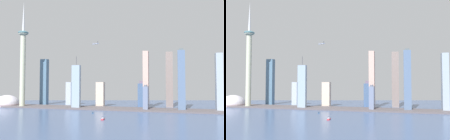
% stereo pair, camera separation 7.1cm
% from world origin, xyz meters
% --- Properties ---
extents(waterfront_pier, '(782.89, 77.82, 3.81)m').
position_xyz_m(waterfront_pier, '(0.00, 499.61, 1.91)').
color(waterfront_pier, '#585155').
rests_on(waterfront_pier, ground).
extents(observation_tower, '(32.02, 32.02, 334.38)m').
position_xyz_m(observation_tower, '(-267.90, 484.73, 150.29)').
color(observation_tower, beige).
rests_on(observation_tower, ground).
extents(stadium_dome, '(82.88, 82.88, 55.08)m').
position_xyz_m(stadium_dome, '(-336.23, 500.61, 7.58)').
color(stadium_dome, '#A08D92').
rests_on(stadium_dome, ground).
extents(skyscraper_0, '(19.52, 14.91, 170.71)m').
position_xyz_m(skyscraper_0, '(212.92, 505.73, 83.83)').
color(skyscraper_0, slate).
rests_on(skyscraper_0, ground).
extents(skyscraper_1, '(24.75, 18.23, 157.78)m').
position_xyz_m(skyscraper_1, '(-244.53, 575.80, 78.89)').
color(skyscraper_1, slate).
rests_on(skyscraper_1, ground).
extents(skyscraper_2, '(16.14, 18.16, 69.35)m').
position_xyz_m(skyscraper_2, '(322.42, 576.84, 34.68)').
color(skyscraper_2, slate).
rests_on(skyscraper_2, ground).
extents(skyscraper_3, '(24.85, 12.14, 155.00)m').
position_xyz_m(skyscraper_3, '(-87.61, 487.11, 64.28)').
color(skyscraper_3, '#8EA4BA').
rests_on(skyscraper_3, ground).
extents(skyscraper_4, '(24.41, 16.60, 82.45)m').
position_xyz_m(skyscraper_4, '(94.79, 585.96, 38.51)').
color(skyscraper_4, '#415B82').
rests_on(skyscraper_4, ground).
extents(skyscraper_5, '(18.54, 15.19, 77.84)m').
position_xyz_m(skyscraper_5, '(-145.05, 564.48, 38.92)').
color(skyscraper_5, '#A7B3C2').
rests_on(skyscraper_5, ground).
extents(skyscraper_6, '(25.07, 19.04, 77.93)m').
position_xyz_m(skyscraper_6, '(-32.13, 551.30, 38.97)').
color(skyscraper_6, beige).
rests_on(skyscraper_6, ground).
extents(skyscraper_7, '(16.15, 24.84, 170.96)m').
position_xyz_m(skyscraper_7, '(112.33, 544.43, 85.48)').
color(skyscraper_7, '#C49E92').
rests_on(skyscraper_7, ground).
extents(skyscraper_8, '(13.48, 27.00, 71.00)m').
position_xyz_m(skyscraper_8, '(116.46, 496.99, 33.96)').
color(skyscraper_8, slate).
rests_on(skyscraper_8, ground).
extents(skyscraper_9, '(21.46, 17.75, 172.99)m').
position_xyz_m(skyscraper_9, '(180.20, 594.44, 86.49)').
color(skyscraper_9, gray).
rests_on(skyscraper_9, ground).
extents(skyscraper_10, '(17.07, 23.23, 156.62)m').
position_xyz_m(skyscraper_10, '(310.38, 518.75, 78.31)').
color(skyscraper_10, '#96A6B7').
rests_on(skyscraper_10, ground).
extents(boat_0, '(4.73, 8.40, 3.46)m').
position_xyz_m(boat_0, '(-7.35, 404.56, 1.24)').
color(boat_0, '#1C4E8A').
rests_on(boat_0, ground).
extents(boat_2, '(7.35, 17.37, 4.18)m').
position_xyz_m(boat_2, '(45.32, 315.37, 1.50)').
color(boat_2, red).
rests_on(boat_2, ground).
extents(airplane, '(24.18, 22.91, 7.43)m').
position_xyz_m(airplane, '(-29.63, 491.09, 191.19)').
color(airplane, '#A7B1C8').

